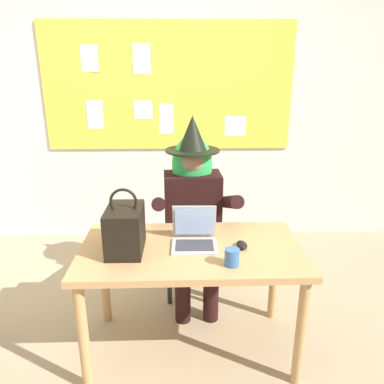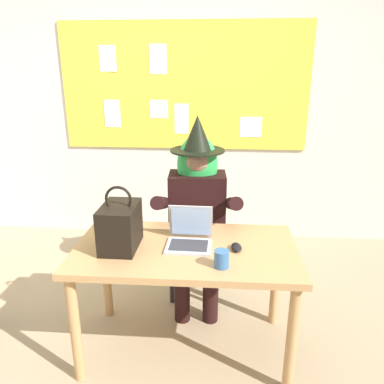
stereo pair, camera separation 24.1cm
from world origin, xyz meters
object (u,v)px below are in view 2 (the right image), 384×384
at_px(computer_mouse, 236,247).
at_px(handbag, 120,226).
at_px(chair_at_desk, 198,229).
at_px(coffee_mug, 222,259).
at_px(desk_main, 186,261).
at_px(laptop, 189,236).
at_px(person_costumed, 197,201).

relative_size(computer_mouse, handbag, 0.28).
bearing_deg(chair_at_desk, coffee_mug, 14.31).
bearing_deg(coffee_mug, handbag, 162.66).
height_order(computer_mouse, coffee_mug, coffee_mug).
distance_m(desk_main, laptop, 0.15).
bearing_deg(laptop, person_costumed, 90.20).
bearing_deg(coffee_mug, person_costumed, 102.85).
xyz_separation_m(person_costumed, handbag, (-0.40, -0.63, 0.06)).
xyz_separation_m(person_costumed, computer_mouse, (0.27, -0.61, -0.06)).
bearing_deg(chair_at_desk, person_costumed, 2.81).
height_order(person_costumed, computer_mouse, person_costumed).
relative_size(person_costumed, laptop, 5.26).
height_order(laptop, handbag, handbag).
relative_size(laptop, coffee_mug, 2.83).
xyz_separation_m(chair_at_desk, computer_mouse, (0.27, -0.73, 0.22)).
height_order(desk_main, laptop, laptop).
bearing_deg(laptop, desk_main, -114.71).
bearing_deg(computer_mouse, desk_main, 172.05).
relative_size(computer_mouse, coffee_mug, 1.09).
relative_size(chair_at_desk, person_costumed, 0.65).
distance_m(computer_mouse, handbag, 0.68).
distance_m(laptop, coffee_mug, 0.32).
bearing_deg(handbag, chair_at_desk, 61.63).
bearing_deg(handbag, coffee_mug, -17.34).
height_order(person_costumed, handbag, person_costumed).
bearing_deg(person_costumed, computer_mouse, 20.52).
bearing_deg(chair_at_desk, computer_mouse, 23.33).
xyz_separation_m(laptop, coffee_mug, (0.19, -0.26, -0.00)).
relative_size(laptop, handbag, 0.71).
distance_m(chair_at_desk, person_costumed, 0.30).
xyz_separation_m(computer_mouse, handbag, (-0.67, -0.02, 0.12)).
relative_size(chair_at_desk, coffee_mug, 9.65).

